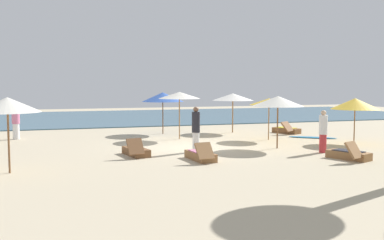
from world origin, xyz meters
The scene contains 17 objects.
ground_plane centered at (0.00, 0.00, 0.00)m, with size 60.00×60.00×0.00m, color #BCAD8E.
ocean_water centered at (0.00, 17.00, 0.03)m, with size 48.00×16.00×0.06m, color #3D6075.
umbrella_0 centered at (0.10, 5.26, 1.97)m, with size 2.23×2.23×2.22m.
umbrella_1 centered at (4.37, 1.37, 1.82)m, with size 1.86×1.86×1.99m.
umbrella_2 centered at (0.36, 2.87, 2.12)m, with size 2.03×2.03×2.29m.
umbrella_3 centered at (7.42, -0.98, 1.79)m, with size 2.13×2.13×2.04m.
umbrella_5 centered at (3.91, 4.74, 1.95)m, with size 2.25×2.25×2.15m.
umbrella_6 centered at (-6.67, -3.35, 2.06)m, with size 1.95×1.95×2.29m.
umbrella_8 centered at (3.45, -1.23, 1.96)m, with size 2.13×2.13×2.17m.
lounger_0 centered at (-2.49, -1.34, 0.17)m, with size 0.90×1.74×0.72m.
lounger_1 centered at (-0.47, -2.97, 0.18)m, with size 0.78×1.74×0.70m.
lounger_2 centered at (4.61, -4.36, 0.18)m, with size 1.20×1.76×0.72m.
lounger_3 centered at (6.55, 3.51, 0.18)m, with size 1.26×1.78×0.68m.
person_0 centered at (-0.07, -1.12, 0.91)m, with size 0.43×0.43×1.79m.
person_1 centered at (4.61, -2.76, 0.84)m, with size 0.43×0.43×1.66m.
person_3 centered at (-7.21, 5.11, 0.87)m, with size 0.49×0.49×1.74m.
surfboard centered at (6.73, 1.28, 0.04)m, with size 2.13×1.68×0.07m.
Camera 1 is at (-5.19, -17.30, 2.70)m, focal length 40.63 mm.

